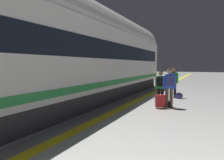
{
  "coord_description": "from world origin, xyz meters",
  "views": [
    {
      "loc": [
        2.65,
        1.11,
        1.84
      ],
      "look_at": [
        -0.38,
        7.96,
        1.31
      ],
      "focal_mm": 34.97,
      "sensor_mm": 36.0,
      "label": 1
    }
  ],
  "objects_px": {
    "suitcase_mid": "(160,101)",
    "passenger_mid": "(169,84)",
    "high_speed_train": "(19,44)",
    "passenger_near": "(160,85)",
    "duffel_bag_far": "(179,96)",
    "passenger_far": "(173,80)",
    "duffel_bag_near": "(167,104)"
  },
  "relations": [
    {
      "from": "passenger_near",
      "to": "passenger_far",
      "type": "height_order",
      "value": "passenger_far"
    },
    {
      "from": "duffel_bag_near",
      "to": "duffel_bag_far",
      "type": "xyz_separation_m",
      "value": [
        0.16,
        2.83,
        0.0
      ]
    },
    {
      "from": "suitcase_mid",
      "to": "passenger_near",
      "type": "bearing_deg",
      "value": 100.68
    },
    {
      "from": "duffel_bag_near",
      "to": "duffel_bag_far",
      "type": "height_order",
      "value": "same"
    },
    {
      "from": "duffel_bag_near",
      "to": "passenger_mid",
      "type": "distance_m",
      "value": 0.86
    },
    {
      "from": "duffel_bag_near",
      "to": "passenger_far",
      "type": "xyz_separation_m",
      "value": [
        -0.16,
        3.0,
        0.86
      ]
    },
    {
      "from": "duffel_bag_near",
      "to": "passenger_far",
      "type": "bearing_deg",
      "value": 93.12
    },
    {
      "from": "duffel_bag_near",
      "to": "suitcase_mid",
      "type": "bearing_deg",
      "value": -124.67
    },
    {
      "from": "high_speed_train",
      "to": "suitcase_mid",
      "type": "bearing_deg",
      "value": 46.11
    },
    {
      "from": "high_speed_train",
      "to": "duffel_bag_far",
      "type": "distance_m",
      "value": 8.49
    },
    {
      "from": "high_speed_train",
      "to": "passenger_far",
      "type": "xyz_separation_m",
      "value": [
        3.8,
        7.21,
        -1.49
      ]
    },
    {
      "from": "suitcase_mid",
      "to": "passenger_mid",
      "type": "bearing_deg",
      "value": 39.61
    },
    {
      "from": "high_speed_train",
      "to": "suitcase_mid",
      "type": "distance_m",
      "value": 5.82
    },
    {
      "from": "high_speed_train",
      "to": "suitcase_mid",
      "type": "relative_size",
      "value": 50.23
    },
    {
      "from": "passenger_near",
      "to": "duffel_bag_far",
      "type": "distance_m",
      "value": 2.79
    },
    {
      "from": "high_speed_train",
      "to": "passenger_mid",
      "type": "height_order",
      "value": "high_speed_train"
    },
    {
      "from": "passenger_far",
      "to": "duffel_bag_far",
      "type": "distance_m",
      "value": 0.93
    },
    {
      "from": "high_speed_train",
      "to": "passenger_near",
      "type": "bearing_deg",
      "value": 50.43
    },
    {
      "from": "duffel_bag_near",
      "to": "duffel_bag_far",
      "type": "relative_size",
      "value": 1.0
    },
    {
      "from": "passenger_far",
      "to": "duffel_bag_far",
      "type": "bearing_deg",
      "value": -27.15
    },
    {
      "from": "high_speed_train",
      "to": "duffel_bag_near",
      "type": "height_order",
      "value": "high_speed_train"
    },
    {
      "from": "duffel_bag_far",
      "to": "suitcase_mid",
      "type": "bearing_deg",
      "value": -96.92
    },
    {
      "from": "passenger_near",
      "to": "passenger_far",
      "type": "relative_size",
      "value": 0.93
    },
    {
      "from": "duffel_bag_near",
      "to": "high_speed_train",
      "type": "bearing_deg",
      "value": -133.27
    },
    {
      "from": "high_speed_train",
      "to": "passenger_far",
      "type": "relative_size",
      "value": 17.06
    },
    {
      "from": "duffel_bag_near",
      "to": "suitcase_mid",
      "type": "xyz_separation_m",
      "value": [
        -0.22,
        -0.32,
        0.16
      ]
    },
    {
      "from": "passenger_near",
      "to": "duffel_bag_far",
      "type": "xyz_separation_m",
      "value": [
        0.48,
        2.63,
        -0.79
      ]
    },
    {
      "from": "passenger_mid",
      "to": "duffel_bag_far",
      "type": "relative_size",
      "value": 3.86
    },
    {
      "from": "high_speed_train",
      "to": "passenger_mid",
      "type": "relative_size",
      "value": 17.08
    },
    {
      "from": "high_speed_train",
      "to": "passenger_near",
      "type": "relative_size",
      "value": 18.27
    },
    {
      "from": "passenger_mid",
      "to": "duffel_bag_far",
      "type": "distance_m",
      "value": 3.01
    },
    {
      "from": "passenger_near",
      "to": "duffel_bag_far",
      "type": "bearing_deg",
      "value": 79.65
    }
  ]
}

